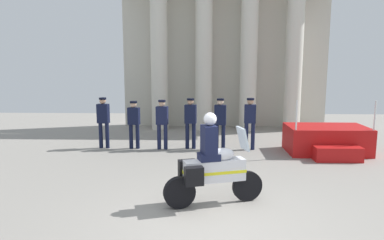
{
  "coord_description": "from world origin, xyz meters",
  "views": [
    {
      "loc": [
        -0.2,
        -6.02,
        2.85
      ],
      "look_at": [
        -0.48,
        3.19,
        1.36
      ],
      "focal_mm": 32.99,
      "sensor_mm": 36.0,
      "label": 1
    }
  ],
  "objects_px": {
    "officer_in_row_1": "(134,121)",
    "officer_in_row_4": "(220,120)",
    "officer_in_row_5": "(250,119)",
    "officer_in_row_2": "(162,120)",
    "motorcycle_with_rider": "(211,167)",
    "reviewing_stand": "(327,141)",
    "officer_in_row_0": "(103,119)",
    "officer_in_row_3": "(191,119)"
  },
  "relations": [
    {
      "from": "officer_in_row_0",
      "to": "officer_in_row_3",
      "type": "distance_m",
      "value": 2.93
    },
    {
      "from": "officer_in_row_4",
      "to": "motorcycle_with_rider",
      "type": "bearing_deg",
      "value": 92.99
    },
    {
      "from": "reviewing_stand",
      "to": "officer_in_row_3",
      "type": "relative_size",
      "value": 1.46
    },
    {
      "from": "officer_in_row_1",
      "to": "officer_in_row_4",
      "type": "height_order",
      "value": "officer_in_row_4"
    },
    {
      "from": "officer_in_row_1",
      "to": "officer_in_row_4",
      "type": "bearing_deg",
      "value": -171.85
    },
    {
      "from": "officer_in_row_0",
      "to": "officer_in_row_4",
      "type": "relative_size",
      "value": 1.01
    },
    {
      "from": "officer_in_row_3",
      "to": "officer_in_row_2",
      "type": "bearing_deg",
      "value": 15.41
    },
    {
      "from": "officer_in_row_3",
      "to": "officer_in_row_4",
      "type": "distance_m",
      "value": 0.99
    },
    {
      "from": "officer_in_row_3",
      "to": "motorcycle_with_rider",
      "type": "bearing_deg",
      "value": 104.83
    },
    {
      "from": "motorcycle_with_rider",
      "to": "reviewing_stand",
      "type": "bearing_deg",
      "value": 31.87
    },
    {
      "from": "officer_in_row_1",
      "to": "officer_in_row_5",
      "type": "distance_m",
      "value": 3.86
    },
    {
      "from": "officer_in_row_3",
      "to": "officer_in_row_5",
      "type": "height_order",
      "value": "officer_in_row_5"
    },
    {
      "from": "officer_in_row_3",
      "to": "officer_in_row_4",
      "type": "bearing_deg",
      "value": -174.03
    },
    {
      "from": "officer_in_row_2",
      "to": "officer_in_row_3",
      "type": "height_order",
      "value": "officer_in_row_3"
    },
    {
      "from": "officer_in_row_0",
      "to": "motorcycle_with_rider",
      "type": "bearing_deg",
      "value": 134.29
    },
    {
      "from": "reviewing_stand",
      "to": "officer_in_row_1",
      "type": "height_order",
      "value": "reviewing_stand"
    },
    {
      "from": "officer_in_row_2",
      "to": "officer_in_row_5",
      "type": "bearing_deg",
      "value": -171.45
    },
    {
      "from": "reviewing_stand",
      "to": "motorcycle_with_rider",
      "type": "height_order",
      "value": "motorcycle_with_rider"
    },
    {
      "from": "officer_in_row_0",
      "to": "motorcycle_with_rider",
      "type": "distance_m",
      "value": 5.93
    },
    {
      "from": "officer_in_row_4",
      "to": "officer_in_row_2",
      "type": "bearing_deg",
      "value": 10.58
    },
    {
      "from": "officer_in_row_2",
      "to": "officer_in_row_3",
      "type": "relative_size",
      "value": 0.97
    },
    {
      "from": "officer_in_row_2",
      "to": "motorcycle_with_rider",
      "type": "relative_size",
      "value": 0.81
    },
    {
      "from": "officer_in_row_1",
      "to": "motorcycle_with_rider",
      "type": "distance_m",
      "value": 5.35
    },
    {
      "from": "officer_in_row_0",
      "to": "officer_in_row_1",
      "type": "height_order",
      "value": "officer_in_row_0"
    },
    {
      "from": "officer_in_row_1",
      "to": "officer_in_row_2",
      "type": "height_order",
      "value": "officer_in_row_2"
    },
    {
      "from": "officer_in_row_2",
      "to": "officer_in_row_5",
      "type": "height_order",
      "value": "officer_in_row_5"
    },
    {
      "from": "reviewing_stand",
      "to": "officer_in_row_4",
      "type": "distance_m",
      "value": 3.47
    },
    {
      "from": "officer_in_row_4",
      "to": "motorcycle_with_rider",
      "type": "relative_size",
      "value": 0.84
    },
    {
      "from": "officer_in_row_1",
      "to": "officer_in_row_5",
      "type": "height_order",
      "value": "officer_in_row_5"
    },
    {
      "from": "reviewing_stand",
      "to": "officer_in_row_5",
      "type": "height_order",
      "value": "reviewing_stand"
    },
    {
      "from": "officer_in_row_0",
      "to": "officer_in_row_4",
      "type": "height_order",
      "value": "officer_in_row_0"
    },
    {
      "from": "officer_in_row_4",
      "to": "officer_in_row_0",
      "type": "bearing_deg",
      "value": 7.64
    },
    {
      "from": "officer_in_row_0",
      "to": "officer_in_row_1",
      "type": "distance_m",
      "value": 1.04
    },
    {
      "from": "officer_in_row_1",
      "to": "officer_in_row_3",
      "type": "xyz_separation_m",
      "value": [
        1.9,
        0.04,
        0.06
      ]
    },
    {
      "from": "reviewing_stand",
      "to": "officer_in_row_5",
      "type": "xyz_separation_m",
      "value": [
        -2.42,
        0.4,
        0.61
      ]
    },
    {
      "from": "reviewing_stand",
      "to": "officer_in_row_0",
      "type": "xyz_separation_m",
      "value": [
        -7.31,
        0.48,
        0.6
      ]
    },
    {
      "from": "officer_in_row_2",
      "to": "motorcycle_with_rider",
      "type": "height_order",
      "value": "motorcycle_with_rider"
    },
    {
      "from": "officer_in_row_2",
      "to": "officer_in_row_5",
      "type": "xyz_separation_m",
      "value": [
        2.9,
        0.03,
        0.04
      ]
    },
    {
      "from": "officer_in_row_1",
      "to": "officer_in_row_3",
      "type": "distance_m",
      "value": 1.9
    },
    {
      "from": "officer_in_row_2",
      "to": "officer_in_row_4",
      "type": "relative_size",
      "value": 0.97
    },
    {
      "from": "motorcycle_with_rider",
      "to": "officer_in_row_5",
      "type": "bearing_deg",
      "value": 56.92
    },
    {
      "from": "officer_in_row_5",
      "to": "motorcycle_with_rider",
      "type": "bearing_deg",
      "value": 81.47
    }
  ]
}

